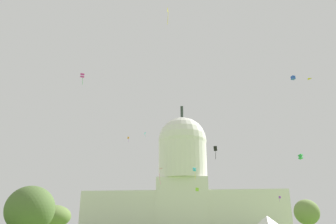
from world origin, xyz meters
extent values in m
cube|color=silver|center=(-34.59, 172.34, 11.82)|extent=(57.31, 20.61, 23.63)
cube|color=silver|center=(22.73, 172.34, 11.82)|extent=(57.31, 20.61, 23.63)
cube|color=silver|center=(-5.93, 172.34, 15.41)|extent=(28.84, 22.67, 30.83)
cylinder|color=silver|center=(-5.93, 172.34, 42.31)|extent=(28.67, 28.67, 22.96)
sphere|color=silver|center=(-5.93, 172.34, 53.79)|extent=(29.24, 29.24, 29.24)
cylinder|color=#2D3833|center=(-5.93, 172.34, 72.44)|extent=(1.80, 1.80, 8.07)
pyramid|color=white|center=(17.95, 50.51, 4.74)|extent=(5.15, 6.87, 2.47)
ellipsoid|color=olive|center=(39.67, 96.42, 8.66)|extent=(11.45, 10.79, 8.35)
ellipsoid|color=olive|center=(-42.07, 81.68, 7.13)|extent=(12.37, 12.84, 6.85)
ellipsoid|color=#4C6633|center=(-30.22, 42.99, 7.11)|extent=(13.93, 13.68, 9.37)
cube|color=white|center=(-17.52, 139.03, 15.16)|extent=(0.15, 0.98, 1.32)
cylinder|color=white|center=(-17.56, 139.03, 13.66)|extent=(0.24, 0.10, 1.79)
cube|color=#D1339E|center=(-21.56, 42.06, 35.90)|extent=(1.15, 1.19, 0.66)
cube|color=#D1339E|center=(-21.56, 42.06, 36.51)|extent=(1.15, 1.19, 0.66)
cylinder|color=green|center=(-21.38, 42.06, 34.82)|extent=(0.17, 0.16, 1.79)
cube|color=#8CD133|center=(3.31, 74.76, 14.16)|extent=(1.00, 0.58, 1.06)
cube|color=yellow|center=(-1.33, 34.14, 46.60)|extent=(0.17, 0.72, 0.79)
cylinder|color=yellow|center=(-1.25, 34.14, 44.69)|extent=(0.33, 0.47, 3.09)
cube|color=purple|center=(34.68, 111.26, 14.67)|extent=(0.99, 1.02, 0.46)
cube|color=purple|center=(34.68, 111.26, 15.09)|extent=(0.99, 1.02, 0.46)
cylinder|color=purple|center=(34.49, 111.26, 13.85)|extent=(0.19, 0.12, 1.30)
cube|color=#33BCDB|center=(2.78, 69.03, 18.78)|extent=(1.03, 1.06, 0.58)
cube|color=#33BCDB|center=(2.78, 69.03, 19.27)|extent=(1.03, 1.06, 0.58)
cylinder|color=yellow|center=(2.95, 69.03, 17.45)|extent=(0.25, 0.36, 2.31)
cube|color=green|center=(28.76, 58.31, 19.59)|extent=(1.24, 1.24, 0.64)
cube|color=green|center=(28.76, 58.31, 20.20)|extent=(1.24, 1.24, 0.64)
cube|color=orange|center=(-24.58, 105.50, 38.42)|extent=(0.81, 0.86, 0.49)
cube|color=orange|center=(-24.58, 105.50, 38.84)|extent=(0.81, 0.86, 0.49)
cylinder|color=purple|center=(-24.51, 105.50, 37.50)|extent=(0.27, 0.13, 1.50)
pyramid|color=pink|center=(-5.45, 55.63, 16.87)|extent=(1.13, 1.45, 0.10)
cylinder|color=pink|center=(-5.32, 55.77, 14.73)|extent=(0.49, 0.48, 2.91)
cube|color=blue|center=(34.27, 73.60, 47.66)|extent=(1.38, 1.39, 0.51)
cube|color=blue|center=(34.27, 73.60, 48.25)|extent=(1.38, 1.39, 0.51)
cube|color=teal|center=(-23.14, 137.30, 49.46)|extent=(0.50, 1.22, 1.28)
cylinder|color=teal|center=(-23.06, 137.30, 48.21)|extent=(0.20, 0.09, 1.34)
cube|color=black|center=(7.36, 37.80, 17.64)|extent=(0.70, 0.47, 1.00)
cylinder|color=black|center=(7.36, 37.80, 16.40)|extent=(0.17, 0.09, 1.57)
pyramid|color=gold|center=(33.47, 58.70, 40.51)|extent=(1.25, 1.31, 0.26)
camera|label=1|loc=(4.40, -23.55, 3.42)|focal=35.33mm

